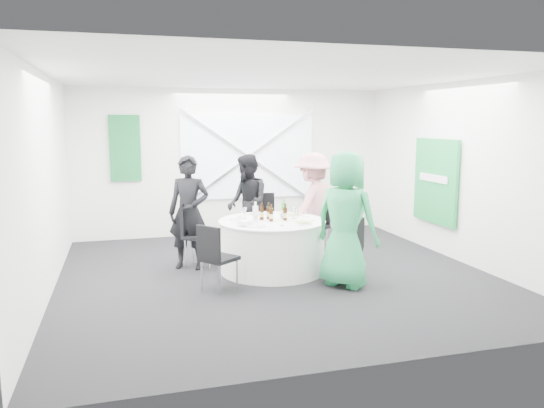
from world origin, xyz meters
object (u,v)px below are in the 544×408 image
object	(u,v)px
chair_front_right	(351,245)
clear_water_bottle	(255,214)
person_woman_pink	(313,205)
person_man_back_left	(189,212)
person_woman_green	(346,219)
banquet_table	(272,246)
person_man_back	(247,203)
chair_back_right	(315,220)
green_water_bottle	(284,211)
chair_back	(263,218)
chair_back_left	(195,229)
chair_front_left	(215,253)

from	to	relation	value
chair_front_right	clear_water_bottle	world-z (taller)	clear_water_bottle
chair_front_right	person_woman_pink	size ratio (longest dim) A/B	0.52
person_man_back_left	person_woman_green	distance (m)	2.37
banquet_table	person_woman_green	size ratio (longest dim) A/B	0.86
banquet_table	person_man_back	xyz separation A→B (m)	(-0.07, 1.27, 0.44)
chair_back_right	chair_front_right	bearing A→B (deg)	-41.07
chair_back_right	chair_front_right	size ratio (longest dim) A/B	1.11
person_man_back_left	green_water_bottle	size ratio (longest dim) A/B	5.78
banquet_table	green_water_bottle	world-z (taller)	green_water_bottle
person_man_back_left	person_woman_pink	world-z (taller)	person_man_back_left
chair_back	clear_water_bottle	xyz separation A→B (m)	(-0.42, -1.18, 0.29)
chair_front_right	person_man_back	size ratio (longest dim) A/B	0.53
chair_front_right	clear_water_bottle	bearing A→B (deg)	-81.87
chair_back_right	person_man_back	size ratio (longest dim) A/B	0.59
person_woman_pink	person_woman_green	world-z (taller)	person_woman_green
chair_back_left	person_man_back_left	size ratio (longest dim) A/B	0.59
person_man_back_left	person_man_back	size ratio (longest dim) A/B	1.03
chair_back_left	green_water_bottle	bearing A→B (deg)	-83.08
chair_back_left	chair_front_left	size ratio (longest dim) A/B	1.12
chair_back_left	person_man_back_left	bearing A→B (deg)	133.36
person_woman_green	chair_back	bearing A→B (deg)	-22.95
chair_front_right	person_man_back	world-z (taller)	person_man_back
chair_back_left	clear_water_bottle	bearing A→B (deg)	-98.27
chair_back_right	green_water_bottle	xyz separation A→B (m)	(-0.75, -0.68, 0.30)
chair_back_right	clear_water_bottle	world-z (taller)	clear_water_bottle
clear_water_bottle	banquet_table	bearing A→B (deg)	7.00
chair_back_left	green_water_bottle	size ratio (longest dim) A/B	3.39
person_woman_green	clear_water_bottle	bearing A→B (deg)	9.33
person_woman_pink	chair_back_right	bearing A→B (deg)	-165.73
chair_back_right	chair_front_left	xyz separation A→B (m)	(-1.93, -1.51, -0.06)
banquet_table	green_water_bottle	size ratio (longest dim) A/B	5.32
chair_back_left	chair_back_right	bearing A→B (deg)	-57.06
banquet_table	chair_front_left	bearing A→B (deg)	-142.36
chair_back_left	clear_water_bottle	size ratio (longest dim) A/B	3.47
person_man_back	clear_water_bottle	world-z (taller)	person_man_back
chair_back_left	person_man_back	size ratio (longest dim) A/B	0.60
chair_back	person_man_back_left	world-z (taller)	person_man_back_left
chair_back_right	person_man_back_left	xyz separation A→B (m)	(-2.09, -0.27, 0.27)
banquet_table	chair_back	bearing A→B (deg)	81.90
chair_front_left	person_woman_green	distance (m)	1.77
person_man_back	person_woman_pink	distance (m)	1.12
person_man_back	green_water_bottle	bearing A→B (deg)	9.81
person_man_back	person_woman_pink	bearing A→B (deg)	54.25
chair_back_right	person_woman_green	xyz separation A→B (m)	(-0.21, -1.70, 0.33)
chair_back_right	green_water_bottle	world-z (taller)	green_water_bottle
chair_back_right	person_woman_pink	distance (m)	0.30
chair_front_left	green_water_bottle	distance (m)	1.49
banquet_table	chair_back_left	xyz separation A→B (m)	(-1.06, 0.52, 0.21)
person_woman_green	clear_water_bottle	world-z (taller)	person_woman_green
person_man_back_left	person_woman_green	bearing A→B (deg)	-13.78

